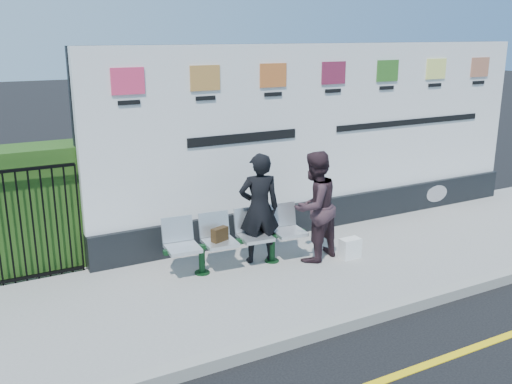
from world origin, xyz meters
The scene contains 10 objects.
ground centered at (0.00, 0.00, 0.00)m, with size 80.00×80.00×0.00m, color black.
pavement centered at (0.00, 2.50, 0.06)m, with size 14.00×3.00×0.12m, color gray.
kerb centered at (0.00, 1.00, 0.07)m, with size 14.00×0.18×0.14m, color gray.
yellow_line centered at (0.00, 0.00, 0.00)m, with size 14.00×0.10×0.01m, color yellow.
billboard centered at (0.50, 3.85, 1.42)m, with size 8.00×0.30×3.00m.
bench centered at (-1.63, 2.93, 0.33)m, with size 2.00×0.53×0.43m, color silver, non-canonical shape.
woman_left centered at (-1.26, 2.99, 0.91)m, with size 0.58×0.38×1.58m, color black.
woman_right centered at (-0.54, 2.69, 0.91)m, with size 0.77×0.60×1.59m, color #342128.
handbag_brown centered at (-1.89, 2.96, 0.64)m, with size 0.24×0.10×0.19m, color black.
carrier_bag_white centered at (-0.04, 2.47, 0.27)m, with size 0.29×0.18×0.29m, color silver.
Camera 1 is at (-4.93, -3.68, 3.28)m, focal length 40.00 mm.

